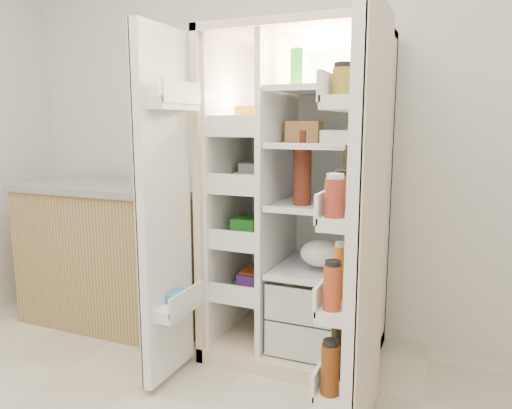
% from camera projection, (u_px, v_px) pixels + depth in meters
% --- Properties ---
extents(wall_back, '(4.00, 0.02, 2.70)m').
position_uv_depth(wall_back, '(293.00, 117.00, 3.03)').
color(wall_back, silver).
rests_on(wall_back, floor).
extents(refrigerator, '(0.92, 0.70, 1.80)m').
position_uv_depth(refrigerator, '(303.00, 224.00, 2.75)').
color(refrigerator, beige).
rests_on(refrigerator, floor).
extents(freezer_door, '(0.15, 0.40, 1.72)m').
position_uv_depth(freezer_door, '(165.00, 210.00, 2.37)').
color(freezer_door, white).
rests_on(freezer_door, floor).
extents(fridge_door, '(0.17, 0.58, 1.72)m').
position_uv_depth(fridge_door, '(362.00, 235.00, 1.91)').
color(fridge_door, white).
rests_on(fridge_door, floor).
extents(kitchen_counter, '(1.27, 0.68, 0.92)m').
position_uv_depth(kitchen_counter, '(121.00, 253.00, 3.21)').
color(kitchen_counter, '#A78653').
rests_on(kitchen_counter, floor).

